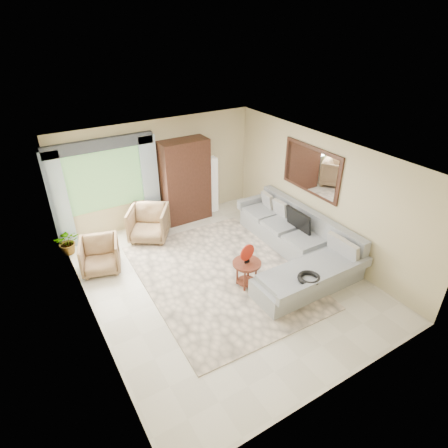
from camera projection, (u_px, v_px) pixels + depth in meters
ground at (222, 279)px, 7.62m from camera, size 6.00×6.00×0.00m
area_rug at (221, 275)px, 7.72m from camera, size 3.13×4.10×0.02m
sectional_sofa at (297, 247)px, 8.16m from camera, size 2.30×3.46×0.90m
tv_screen at (298, 220)px, 8.29m from camera, size 0.14×0.74×0.48m
garden_hose at (309, 278)px, 6.77m from camera, size 0.43×0.43×0.09m
coffee_table at (246, 274)px, 7.30m from camera, size 0.56×0.56×0.56m
red_disc at (247, 253)px, 7.06m from camera, size 0.34×0.08×0.34m
armchair_left at (100, 255)px, 7.74m from camera, size 0.95×0.96×0.71m
armchair_right at (149, 223)px, 8.82m from camera, size 1.21×1.21×0.81m
potted_plant at (68, 242)px, 8.32m from camera, size 0.61×0.55×0.59m
armoire at (185, 181)px, 9.37m from camera, size 1.20×0.55×2.10m
floor_lamp at (212, 185)px, 9.93m from camera, size 0.24×0.24×1.50m
window at (105, 180)px, 8.53m from camera, size 1.80×0.04×1.40m
curtain_left at (59, 202)px, 8.11m from camera, size 0.40×0.08×2.30m
curtain_right at (151, 182)px, 9.06m from camera, size 0.40×0.08×2.30m
valance at (99, 145)px, 8.06m from camera, size 2.40×0.12×0.26m
wall_mirror at (311, 170)px, 8.13m from camera, size 0.05×1.70×1.05m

